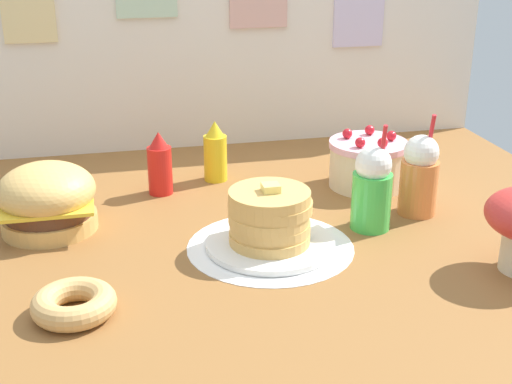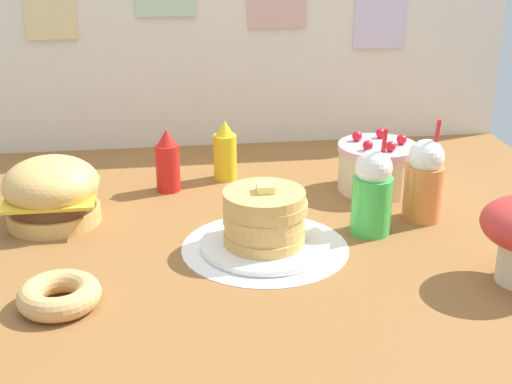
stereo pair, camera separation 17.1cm
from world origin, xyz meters
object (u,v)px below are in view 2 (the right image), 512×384
(pancake_stack, at_px, (264,222))
(ketchup_bottle, at_px, (168,162))
(layer_cake, at_px, (377,167))
(cream_soda_cup, at_px, (372,192))
(donut_pink_glaze, at_px, (59,294))
(mustard_bottle, at_px, (225,152))
(burger, at_px, (52,192))
(orange_float_cup, at_px, (424,181))

(pancake_stack, height_order, ketchup_bottle, ketchup_bottle)
(layer_cake, bearing_deg, cream_soda_cup, -109.75)
(layer_cake, height_order, ketchup_bottle, ketchup_bottle)
(layer_cake, height_order, cream_soda_cup, cream_soda_cup)
(pancake_stack, relative_size, ketchup_bottle, 1.70)
(donut_pink_glaze, bearing_deg, mustard_bottle, 59.71)
(layer_cake, bearing_deg, burger, -172.99)
(cream_soda_cup, bearing_deg, burger, 168.12)
(cream_soda_cup, height_order, donut_pink_glaze, cream_soda_cup)
(layer_cake, bearing_deg, mustard_bottle, 160.58)
(burger, bearing_deg, ketchup_bottle, 32.11)
(burger, relative_size, orange_float_cup, 0.88)
(burger, bearing_deg, donut_pink_glaze, -81.39)
(pancake_stack, xyz_separation_m, donut_pink_glaze, (-0.53, -0.24, -0.05))
(burger, bearing_deg, cream_soda_cup, -11.88)
(ketchup_bottle, bearing_deg, burger, -147.89)
(cream_soda_cup, relative_size, orange_float_cup, 1.00)
(burger, height_order, orange_float_cup, orange_float_cup)
(orange_float_cup, bearing_deg, burger, 173.45)
(ketchup_bottle, bearing_deg, cream_soda_cup, -35.55)
(layer_cake, height_order, mustard_bottle, mustard_bottle)
(burger, xyz_separation_m, mustard_bottle, (0.55, 0.30, 0.00))
(layer_cake, relative_size, orange_float_cup, 0.83)
(orange_float_cup, bearing_deg, donut_pink_glaze, -159.88)
(burger, relative_size, mustard_bottle, 1.33)
(pancake_stack, height_order, layer_cake, layer_cake)
(burger, height_order, donut_pink_glaze, burger)
(pancake_stack, xyz_separation_m, cream_soda_cup, (0.32, 0.07, 0.05))
(cream_soda_cup, bearing_deg, donut_pink_glaze, -159.92)
(ketchup_bottle, height_order, donut_pink_glaze, ketchup_bottle)
(mustard_bottle, xyz_separation_m, cream_soda_cup, (0.38, -0.50, 0.03))
(cream_soda_cup, bearing_deg, pancake_stack, -168.24)
(orange_float_cup, bearing_deg, layer_cake, 104.62)
(layer_cake, relative_size, donut_pink_glaze, 1.34)
(ketchup_bottle, xyz_separation_m, cream_soda_cup, (0.58, -0.42, 0.03))
(pancake_stack, relative_size, orange_float_cup, 1.13)
(layer_cake, xyz_separation_m, orange_float_cup, (0.07, -0.26, 0.04))
(burger, xyz_separation_m, cream_soda_cup, (0.93, -0.20, 0.03))
(mustard_bottle, bearing_deg, layer_cake, -19.42)
(ketchup_bottle, distance_m, cream_soda_cup, 0.72)
(cream_soda_cup, bearing_deg, layer_cake, 70.25)
(layer_cake, height_order, donut_pink_glaze, layer_cake)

